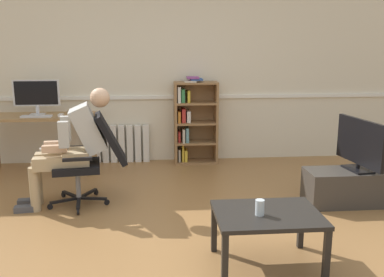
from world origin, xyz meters
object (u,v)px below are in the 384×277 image
object	(u,v)px
tv_screen	(360,144)
tv_stand	(356,187)
keyboard	(37,116)
coffee_table	(267,219)
bookshelf	(193,121)
drinking_glass	(260,207)
radiator	(122,144)
computer_desk	(39,124)
office_chair	(92,155)
person_seated	(73,144)
imac_monitor	(36,94)
computer_mouse	(61,115)

from	to	relation	value
tv_screen	tv_stand	bearing A→B (deg)	90.00
keyboard	coffee_table	distance (m)	3.44
bookshelf	tv_stand	xyz separation A→B (m)	(1.57, -1.76, -0.41)
drinking_glass	radiator	bearing A→B (deg)	111.56
tv_screen	coffee_table	size ratio (longest dim) A/B	0.98
bookshelf	drinking_glass	xyz separation A→B (m)	(0.22, -3.00, -0.11)
computer_desk	drinking_glass	xyz separation A→B (m)	(2.25, -2.71, -0.16)
office_chair	tv_screen	xyz separation A→B (m)	(2.76, -0.26, 0.13)
tv_stand	tv_screen	xyz separation A→B (m)	(0.00, 0.00, 0.46)
person_seated	keyboard	bearing A→B (deg)	-157.35
office_chair	person_seated	xyz separation A→B (m)	(-0.19, -0.02, 0.13)
imac_monitor	bookshelf	distance (m)	2.11
computer_desk	tv_stand	distance (m)	3.91
office_chair	tv_stand	xyz separation A→B (m)	(2.75, -0.26, -0.34)
bookshelf	office_chair	size ratio (longest dim) A/B	1.27
computer_mouse	radiator	bearing A→B (deg)	35.62
keyboard	bookshelf	xyz separation A→B (m)	(2.01, 0.43, -0.17)
tv_screen	computer_mouse	bearing A→B (deg)	59.59
drinking_glass	keyboard	bearing A→B (deg)	130.98
radiator	person_seated	world-z (taller)	person_seated
computer_mouse	computer_desk	bearing A→B (deg)	158.82
computer_desk	radiator	world-z (taller)	computer_desk
tv_stand	tv_screen	bearing A→B (deg)	8.03
bookshelf	tv_screen	size ratio (longest dim) A/B	1.60
computer_desk	person_seated	xyz separation A→B (m)	(0.65, -1.24, 0.00)
keyboard	drinking_glass	world-z (taller)	keyboard
computer_desk	drinking_glass	world-z (taller)	computer_desk
keyboard	tv_screen	bearing A→B (deg)	-20.42
radiator	office_chair	xyz separation A→B (m)	(-0.18, -1.60, 0.25)
office_chair	tv_screen	world-z (taller)	office_chair
tv_screen	drinking_glass	world-z (taller)	tv_screen
drinking_glass	office_chair	bearing A→B (deg)	133.22
imac_monitor	computer_mouse	xyz separation A→B (m)	(0.33, -0.20, -0.25)
keyboard	computer_mouse	size ratio (longest dim) A/B	3.76
keyboard	tv_screen	xyz separation A→B (m)	(3.58, -1.33, -0.12)
imac_monitor	office_chair	distance (m)	1.63
computer_mouse	coffee_table	distance (m)	3.26
radiator	tv_stand	distance (m)	3.18
imac_monitor	drinking_glass	xyz separation A→B (m)	(2.27, -2.78, -0.53)
office_chair	tv_screen	bearing A→B (deg)	77.10
computer_desk	drinking_glass	size ratio (longest dim) A/B	11.84
computer_mouse	tv_stand	distance (m)	3.60
radiator	tv_stand	world-z (taller)	radiator
keyboard	office_chair	size ratio (longest dim) A/B	0.39
keyboard	tv_screen	size ratio (longest dim) A/B	0.49
person_seated	drinking_glass	size ratio (longest dim) A/B	10.46
imac_monitor	tv_screen	distance (m)	3.96
keyboard	radiator	xyz separation A→B (m)	(1.01, 0.53, -0.50)
person_seated	drinking_glass	bearing A→B (deg)	39.80
computer_mouse	office_chair	size ratio (longest dim) A/B	0.10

